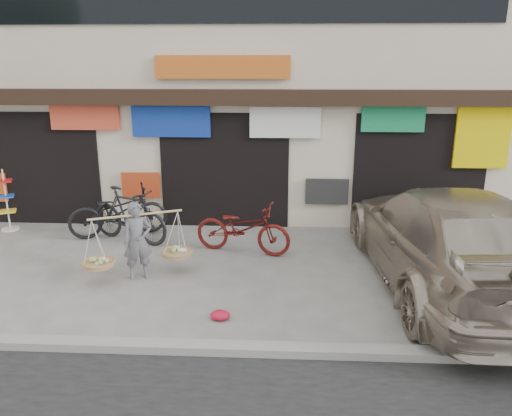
# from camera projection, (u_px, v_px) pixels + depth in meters

# --- Properties ---
(ground) EXTENTS (70.00, 70.00, 0.00)m
(ground) POSITION_uv_depth(u_px,v_px,m) (204.00, 288.00, 8.73)
(ground) COLOR gray
(ground) RESTS_ON ground
(kerb) EXTENTS (70.00, 0.25, 0.12)m
(kerb) POSITION_uv_depth(u_px,v_px,m) (181.00, 347.00, 6.80)
(kerb) COLOR gray
(kerb) RESTS_ON ground
(shophouse_block) EXTENTS (14.00, 6.32, 7.00)m
(shophouse_block) POSITION_uv_depth(u_px,v_px,m) (235.00, 76.00, 13.92)
(shophouse_block) COLOR beige
(shophouse_block) RESTS_ON ground
(street_vendor) EXTENTS (1.84, 1.13, 1.43)m
(street_vendor) POSITION_uv_depth(u_px,v_px,m) (138.00, 244.00, 8.96)
(street_vendor) COLOR slate
(street_vendor) RESTS_ON ground
(bike_0) EXTENTS (2.30, 1.51, 1.14)m
(bike_0) POSITION_uv_depth(u_px,v_px,m) (118.00, 211.00, 11.23)
(bike_0) COLOR black
(bike_0) RESTS_ON ground
(bike_1) EXTENTS (2.07, 1.37, 1.22)m
(bike_1) POSITION_uv_depth(u_px,v_px,m) (129.00, 215.00, 10.85)
(bike_1) COLOR black
(bike_1) RESTS_ON ground
(bike_2) EXTENTS (2.13, 1.19, 1.06)m
(bike_2) POSITION_uv_depth(u_px,v_px,m) (243.00, 228.00, 10.22)
(bike_2) COLOR #5D130F
(bike_2) RESTS_ON ground
(suv) EXTENTS (2.82, 6.23, 1.77)m
(suv) POSITION_uv_depth(u_px,v_px,m) (447.00, 238.00, 8.61)
(suv) COLOR #AEA18C
(suv) RESTS_ON ground
(display_rack) EXTENTS (0.46, 0.46, 1.45)m
(display_rack) POSITION_uv_depth(u_px,v_px,m) (7.00, 206.00, 11.62)
(display_rack) COLOR silver
(display_rack) RESTS_ON ground
(red_bag) EXTENTS (0.31, 0.25, 0.14)m
(red_bag) POSITION_uv_depth(u_px,v_px,m) (220.00, 315.00, 7.64)
(red_bag) COLOR red
(red_bag) RESTS_ON ground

